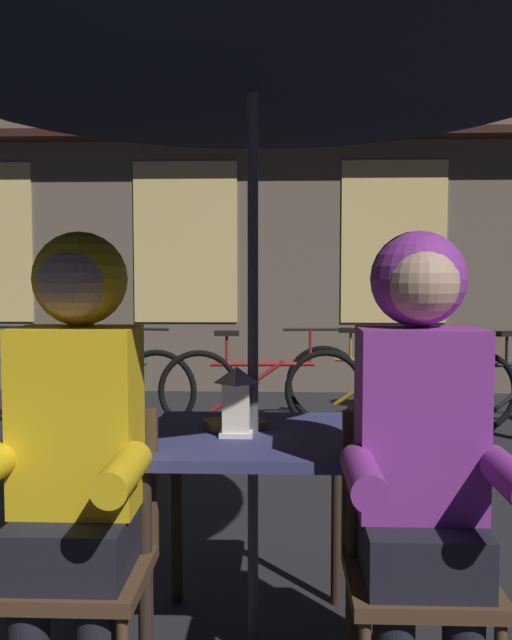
% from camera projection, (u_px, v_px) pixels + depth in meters
% --- Properties ---
extents(cafe_table, '(0.72, 0.72, 0.74)m').
position_uv_depth(cafe_table, '(253.00, 463.00, 2.37)').
color(cafe_table, navy).
rests_on(cafe_table, ground_plane).
extents(patio_umbrella, '(2.10, 2.10, 2.31)m').
position_uv_depth(patio_umbrella, '(253.00, 34.00, 2.27)').
color(patio_umbrella, '#4C4C51').
rests_on(patio_umbrella, ground_plane).
extents(lantern, '(0.11, 0.11, 0.23)m').
position_uv_depth(lantern, '(237.00, 399.00, 2.33)').
color(lantern, white).
rests_on(lantern, cafe_table).
extents(chair_left, '(0.40, 0.40, 0.87)m').
position_uv_depth(chair_left, '(83.00, 546.00, 2.03)').
color(chair_left, '#513823').
rests_on(chair_left, ground_plane).
extents(chair_right, '(0.40, 0.40, 0.87)m').
position_uv_depth(chair_right, '(415.00, 551.00, 2.00)').
color(chair_right, '#513823').
rests_on(chair_right, ground_plane).
extents(person_left_hooded, '(0.45, 0.56, 1.40)m').
position_uv_depth(person_left_hooded, '(75.00, 429.00, 1.95)').
color(person_left_hooded, black).
rests_on(person_left_hooded, ground_plane).
extents(person_right_hooded, '(0.45, 0.56, 1.40)m').
position_uv_depth(person_right_hooded, '(421.00, 432.00, 1.91)').
color(person_right_hooded, black).
rests_on(person_right_hooded, ground_plane).
extents(shopfront_building, '(10.00, 0.93, 6.20)m').
position_uv_depth(shopfront_building, '(289.00, 105.00, 7.58)').
color(shopfront_building, '#6B5B4C').
rests_on(shopfront_building, ground_plane).
extents(bicycle_second, '(1.67, 0.29, 0.84)m').
position_uv_depth(bicycle_second, '(98.00, 386.00, 5.76)').
color(bicycle_second, black).
rests_on(bicycle_second, ground_plane).
extents(bicycle_third, '(1.68, 0.15, 0.84)m').
position_uv_depth(bicycle_third, '(262.00, 388.00, 5.64)').
color(bicycle_third, black).
rests_on(bicycle_third, ground_plane).
extents(bicycle_fourth, '(1.65, 0.42, 0.84)m').
position_uv_depth(bicycle_fourth, '(384.00, 384.00, 5.84)').
color(bicycle_fourth, black).
rests_on(bicycle_fourth, ground_plane).
extents(book, '(0.24, 0.21, 0.02)m').
position_uv_depth(book, '(235.00, 423.00, 2.46)').
color(book, olive).
rests_on(book, cafe_table).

